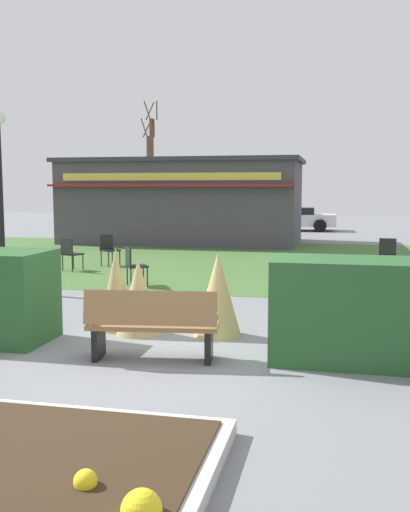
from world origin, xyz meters
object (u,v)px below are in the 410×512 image
parked_car_west_slot (202,217)px  tree_left_bg (149,177)px  parked_car_center_slot (293,218)px  tree_center_bg (152,168)px  cafe_chair_center (70,252)px  cafe_chair_north (108,247)px  park_bench (152,325)px  food_kiosk (184,201)px  cafe_chair_west (388,251)px  cafe_chair_east (133,263)px

parked_car_west_slot → tree_left_bg: tree_left_bg is taller
parked_car_center_slot → tree_center_bg: (-9.23, 4.98, 2.75)m
cafe_chair_center → cafe_chair_north: 1.39m
parked_car_west_slot → park_bench: bearing=-78.7°
park_bench → tree_left_bg: 30.21m
food_kiosk → parked_car_west_slot: bearing=97.1°
park_bench → parked_car_center_slot: parked_car_center_slot is taller
food_kiosk → cafe_chair_west: food_kiosk is taller
cafe_chair_center → cafe_chair_north: (0.60, 1.26, 0.00)m
cafe_chair_west → cafe_chair_north: 7.74m
cafe_chair_center → cafe_chair_west: bearing=12.7°
food_kiosk → parked_car_west_slot: 7.53m
food_kiosk → tree_left_bg: size_ratio=1.48×
cafe_chair_center → tree_center_bg: bearing=101.8°
cafe_chair_west → cafe_chair_east: (-5.86, -3.78, 0.00)m
parked_car_center_slot → cafe_chair_north: bearing=-105.5°
cafe_chair_center → parked_car_center_slot: (4.77, 16.29, 0.12)m
food_kiosk → park_bench: bearing=-76.8°
parked_car_west_slot → food_kiosk: bearing=-82.9°
park_bench → parked_car_west_slot: (-4.75, 23.70, 0.16)m
cafe_chair_center → parked_car_west_slot: parked_car_west_slot is taller
park_bench → tree_left_bg: bearing=108.0°
park_bench → cafe_chair_center: 8.76m
tree_center_bg → cafe_chair_north: bearing=-75.8°
cafe_chair_east → cafe_chair_center: (-2.46, 1.90, 0.00)m
food_kiosk → tree_center_bg: tree_center_bg is taller
cafe_chair_north → tree_center_bg: bearing=104.2°
cafe_chair_east → tree_center_bg: size_ratio=0.12×
park_bench → parked_car_west_slot: 24.18m
park_bench → tree_left_bg: tree_left_bg is taller
cafe_chair_north → tree_left_bg: bearing=104.7°
food_kiosk → parked_car_center_slot: size_ratio=2.23×
parked_car_west_slot → parked_car_center_slot: size_ratio=0.99×
cafe_chair_west → cafe_chair_north: (-7.72, -0.62, 0.00)m
park_bench → tree_left_bg: size_ratio=0.27×
cafe_chair_north → tree_left_bg: tree_left_bg is taller
tree_center_bg → park_bench: bearing=-72.4°
parked_car_west_slot → tree_left_bg: bearing=132.6°
cafe_chair_center → tree_left_bg: (-4.64, 21.24, 2.33)m
cafe_chair_west → cafe_chair_east: 6.97m
cafe_chair_north → parked_car_center_slot: size_ratio=0.21×
cafe_chair_west → cafe_chair_east: same height
parked_car_west_slot → cafe_chair_east: bearing=-82.0°
tree_left_bg → tree_center_bg: (0.19, 0.04, 0.53)m
food_kiosk → cafe_chair_north: bearing=-91.8°
cafe_chair_west → tree_left_bg: size_ratio=0.14×
food_kiosk → parked_car_center_slot: 8.45m
parked_car_center_slot → tree_left_bg: size_ratio=0.66×
cafe_chair_east → park_bench: bearing=-68.2°
cafe_chair_center → parked_car_west_slot: bearing=90.3°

